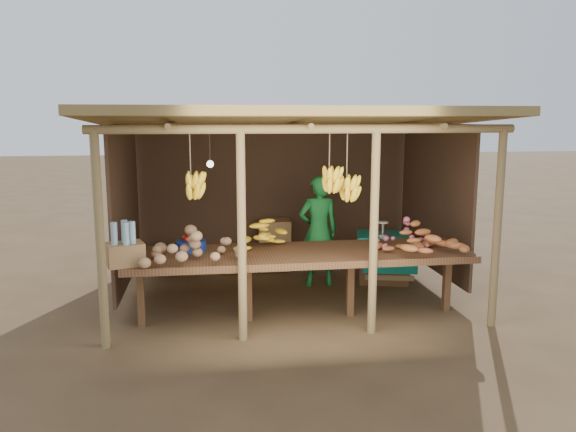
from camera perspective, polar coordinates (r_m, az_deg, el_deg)
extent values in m
plane|color=brown|center=(7.57, 0.00, -7.86)|extent=(60.00, 60.00, 0.00)
cylinder|color=olive|center=(5.85, -18.54, -2.52)|extent=(0.09, 0.09, 2.20)
cylinder|color=olive|center=(6.56, 20.48, -1.33)|extent=(0.09, 0.09, 2.20)
cylinder|color=olive|center=(8.78, -15.17, 1.64)|extent=(0.09, 0.09, 2.20)
cylinder|color=olive|center=(9.27, 11.58, 2.20)|extent=(0.09, 0.09, 2.20)
cylinder|color=olive|center=(5.77, -4.72, -2.21)|extent=(0.09, 0.09, 2.20)
cylinder|color=olive|center=(6.02, 8.71, -1.79)|extent=(0.09, 0.09, 2.20)
cylinder|color=olive|center=(5.73, 2.21, 8.82)|extent=(4.40, 0.09, 0.09)
cylinder|color=olive|center=(8.70, -1.46, 9.18)|extent=(4.40, 0.09, 0.09)
cube|color=olive|center=(7.21, 0.00, 9.76)|extent=(4.70, 3.50, 0.28)
cube|color=#4B3323|center=(8.74, -1.41, 2.68)|extent=(4.20, 0.04, 1.98)
cube|color=#4B3323|center=(7.48, -16.19, 1.07)|extent=(0.04, 2.40, 1.98)
cube|color=#4B3323|center=(8.05, 14.61, 1.73)|extent=(0.04, 2.40, 1.98)
cube|color=brown|center=(6.46, 1.23, -3.97)|extent=(3.90, 1.05, 0.08)
cube|color=brown|center=(6.52, -14.72, -7.80)|extent=(0.08, 0.08, 0.72)
cube|color=brown|center=(6.50, -4.06, -7.57)|extent=(0.08, 0.08, 0.72)
cube|color=brown|center=(6.69, 6.33, -7.10)|extent=(0.08, 0.08, 0.72)
cube|color=brown|center=(7.08, 15.83, -6.46)|extent=(0.08, 0.08, 0.72)
cylinder|color=navy|center=(6.57, -9.80, -2.97)|extent=(0.34, 0.34, 0.12)
cube|color=olive|center=(6.07, -16.23, -3.74)|extent=(0.44, 0.39, 0.23)
imported|color=#1B7B32|center=(7.77, 3.11, -1.53)|extent=(0.59, 0.41, 1.54)
cube|color=brown|center=(8.18, 9.64, -4.37)|extent=(0.80, 0.72, 0.62)
cube|color=#0B7F6E|center=(8.10, 9.71, -2.02)|extent=(0.88, 0.81, 0.06)
cube|color=olive|center=(8.63, -1.37, -4.17)|extent=(0.48, 0.39, 0.38)
cube|color=olive|center=(8.54, -1.39, -1.68)|extent=(0.48, 0.39, 0.38)
cube|color=olive|center=(8.58, -4.88, -4.28)|extent=(0.48, 0.39, 0.38)
ellipsoid|color=#4B3323|center=(8.61, -12.62, -4.25)|extent=(0.41, 0.41, 0.55)
ellipsoid|color=#4B3323|center=(8.59, -10.16, -4.20)|extent=(0.41, 0.41, 0.55)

